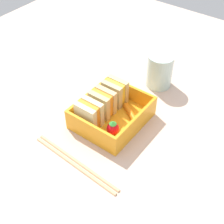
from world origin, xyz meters
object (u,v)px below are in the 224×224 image
(strawberry_far_left, at_px, (113,128))
(drinking_glass, at_px, (160,71))
(sandwich_center_left, at_px, (103,103))
(sandwich_left, at_px, (89,114))
(carrot_stick_far_left, at_px, (130,112))
(sandwich_center, at_px, (115,92))
(chopstick_pair, at_px, (75,162))

(strawberry_far_left, bearing_deg, drinking_glass, 3.87)
(sandwich_center_left, xyz_separation_m, drinking_glass, (0.17, -0.04, 0.00))
(sandwich_center_left, height_order, drinking_glass, drinking_glass)
(sandwich_left, bearing_deg, drinking_glass, -10.51)
(drinking_glass, bearing_deg, strawberry_far_left, -176.13)
(sandwich_left, distance_m, sandwich_center_left, 0.04)
(sandwich_center_left, height_order, strawberry_far_left, sandwich_center_left)
(strawberry_far_left, bearing_deg, carrot_stick_far_left, 2.44)
(carrot_stick_far_left, relative_size, drinking_glass, 0.62)
(sandwich_center, xyz_separation_m, strawberry_far_left, (-0.08, -0.05, -0.01))
(sandwich_center_left, height_order, chopstick_pair, sandwich_center_left)
(carrot_stick_far_left, relative_size, chopstick_pair, 0.25)
(sandwich_left, relative_size, chopstick_pair, 0.27)
(strawberry_far_left, height_order, carrot_stick_far_left, strawberry_far_left)
(sandwich_left, xyz_separation_m, strawberry_far_left, (0.01, -0.05, -0.01))
(sandwich_center_left, distance_m, sandwich_center, 0.04)
(sandwich_left, distance_m, chopstick_pair, 0.11)
(sandwich_left, relative_size, sandwich_center_left, 1.00)
(sandwich_center_left, distance_m, carrot_stick_far_left, 0.06)
(sandwich_left, xyz_separation_m, sandwich_center, (0.09, 0.00, 0.00))
(sandwich_left, relative_size, sandwich_center, 1.00)
(sandwich_center, distance_m, strawberry_far_left, 0.10)
(drinking_glass, bearing_deg, sandwich_center_left, 166.87)
(sandwich_center, relative_size, chopstick_pair, 0.27)
(sandwich_left, relative_size, carrot_stick_far_left, 1.08)
(carrot_stick_far_left, bearing_deg, drinking_glass, 4.55)
(sandwich_left, xyz_separation_m, carrot_stick_far_left, (0.08, -0.05, -0.02))
(sandwich_center, height_order, carrot_stick_far_left, sandwich_center)
(strawberry_far_left, xyz_separation_m, chopstick_pair, (-0.10, 0.02, -0.02))
(sandwich_left, distance_m, carrot_stick_far_left, 0.09)
(sandwich_left, relative_size, strawberry_far_left, 1.76)
(strawberry_far_left, bearing_deg, sandwich_center_left, 56.39)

